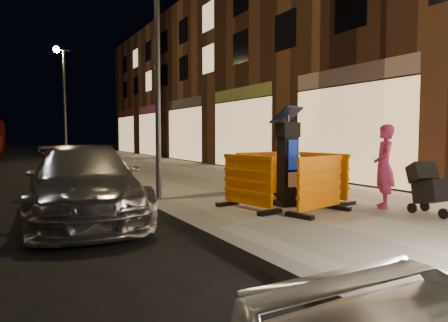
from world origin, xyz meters
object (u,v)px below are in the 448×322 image
car_silver (85,219)px  man (384,166)px  parking_kiosk (288,159)px  barrier_front (320,185)px  barrier_bldgside (323,177)px  stroller (433,189)px  car_red (83,196)px  barrier_kerbside (248,182)px  barrier_back (261,176)px

car_silver → man: bearing=-20.0°
parking_kiosk → barrier_front: 1.04m
barrier_front → barrier_bldgside: size_ratio=1.00×
parking_kiosk → stroller: size_ratio=2.03×
car_red → stroller: size_ratio=4.10×
barrier_bldgside → man: (0.54, -1.12, 0.29)m
parking_kiosk → barrier_kerbside: parking_kiosk is taller
car_red → stroller: bearing=-56.8°
barrier_kerbside → stroller: (2.64, -2.02, -0.06)m
barrier_front → barrier_back: (0.00, 1.90, 0.00)m
stroller → barrier_front: bearing=169.4°
barrier_front → barrier_bldgside: (0.95, 0.95, 0.00)m
barrier_front → car_red: 6.18m
barrier_bldgside → car_red: barrier_bldgside is taller
barrier_back → car_red: (-3.27, 3.31, -0.67)m
barrier_kerbside → barrier_bldgside: (1.90, 0.00, 0.00)m
barrier_kerbside → parking_kiosk: bearing=-100.5°
stroller → parking_kiosk: bearing=151.6°
stroller → barrier_bldgside: bearing=131.8°
barrier_kerbside → car_silver: barrier_kerbside is taller
parking_kiosk → barrier_kerbside: 1.04m
parking_kiosk → car_silver: size_ratio=0.40×
barrier_bldgside → man: size_ratio=0.82×
car_red → stroller: 8.02m
parking_kiosk → barrier_front: bearing=-98.5°
parking_kiosk → car_silver: (-3.71, 1.38, -1.09)m
parking_kiosk → car_red: 5.47m
barrier_back → man: bearing=-59.7°
barrier_bldgside → man: 1.28m
stroller → car_silver: bearing=169.4°
barrier_front → car_silver: (-3.71, 2.33, -0.67)m
barrier_bldgside → barrier_kerbside: bearing=83.5°
parking_kiosk → car_red: (-3.27, 4.26, -1.09)m
barrier_kerbside → man: bearing=-125.1°
parking_kiosk → barrier_bldgside: bearing=-8.5°
parking_kiosk → car_red: parking_kiosk is taller
barrier_bldgside → car_red: size_ratio=0.35×
barrier_back → man: 2.57m
man → car_red: bearing=-96.9°
car_silver → stroller: (5.40, -3.40, 0.61)m
parking_kiosk → man: size_ratio=1.15×
parking_kiosk → stroller: parking_kiosk is taller
parking_kiosk → stroller: bearing=-58.5°
barrier_bldgside → man: bearing=-160.5°
barrier_kerbside → car_silver: size_ratio=0.28×
barrier_back → stroller: size_ratio=1.45×
barrier_back → stroller: bearing=-65.8°
barrier_front → barrier_kerbside: (-0.95, 0.95, 0.00)m
barrier_bldgside → stroller: 2.15m
man → stroller: size_ratio=1.77×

